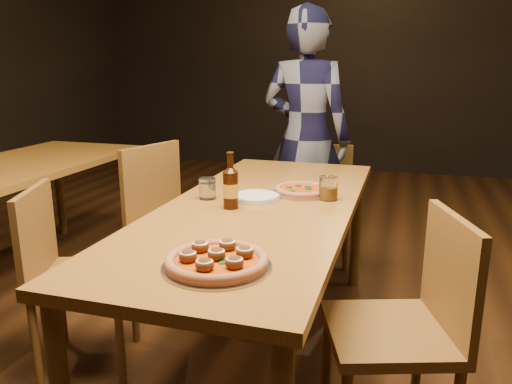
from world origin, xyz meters
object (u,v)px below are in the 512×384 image
(chair_main_nw, at_px, (84,275))
(chair_main_sw, at_px, (181,225))
(pizza_meatball, at_px, (217,260))
(water_glass, at_px, (207,188))
(beer_bottle, at_px, (231,189))
(chair_end, at_px, (323,203))
(chair_main_e, at_px, (389,330))
(plate_stack, at_px, (256,197))
(table_main, at_px, (259,220))
(amber_glass, at_px, (328,188))
(pizza_margherita, at_px, (302,190))
(diner, at_px, (306,138))

(chair_main_nw, bearing_deg, chair_main_sw, -34.11)
(pizza_meatball, height_order, water_glass, water_glass)
(beer_bottle, bearing_deg, chair_end, 82.76)
(chair_main_e, bearing_deg, plate_stack, -144.99)
(table_main, xyz_separation_m, chair_main_e, (0.59, -0.38, -0.23))
(chair_main_sw, xyz_separation_m, amber_glass, (0.84, -0.22, 0.33))
(pizza_meatball, xyz_separation_m, plate_stack, (-0.11, 0.78, -0.01))
(pizza_margherita, bearing_deg, chair_main_nw, -149.60)
(plate_stack, relative_size, amber_glass, 2.08)
(chair_main_sw, height_order, diner, diner)
(beer_bottle, distance_m, amber_glass, 0.46)
(amber_glass, height_order, diner, diner)
(chair_main_nw, height_order, plate_stack, chair_main_nw)
(pizza_margherita, distance_m, water_glass, 0.45)
(chair_main_e, bearing_deg, beer_bottle, -131.93)
(pizza_margherita, distance_m, amber_glass, 0.15)
(pizza_margherita, bearing_deg, diner, 100.50)
(pizza_margherita, xyz_separation_m, beer_bottle, (-0.24, -0.32, 0.07))
(pizza_margherita, distance_m, beer_bottle, 0.41)
(chair_main_e, xyz_separation_m, water_glass, (-0.84, 0.41, 0.35))
(chair_main_nw, height_order, amber_glass, chair_main_nw)
(table_main, bearing_deg, chair_end, 86.73)
(chair_end, bearing_deg, amber_glass, -87.35)
(pizza_meatball, height_order, pizza_margherita, pizza_meatball)
(chair_main_nw, distance_m, chair_end, 1.76)
(table_main, distance_m, diner, 1.31)
(chair_main_nw, distance_m, pizza_meatball, 0.97)
(chair_main_e, relative_size, water_glass, 9.44)
(chair_main_e, distance_m, pizza_margherita, 0.83)
(amber_glass, bearing_deg, chair_main_nw, -156.10)
(chair_main_nw, bearing_deg, chair_end, -47.92)
(pizza_meatball, bearing_deg, diner, 93.73)
(pizza_meatball, height_order, diner, diner)
(diner, bearing_deg, chair_main_sw, 71.14)
(chair_end, relative_size, plate_stack, 3.77)
(pizza_meatball, xyz_separation_m, diner, (-0.13, 2.00, 0.08))
(plate_stack, xyz_separation_m, amber_glass, (0.31, 0.09, 0.04))
(chair_main_sw, relative_size, chair_end, 1.14)
(table_main, distance_m, pizza_meatball, 0.71)
(chair_end, bearing_deg, plate_stack, -102.86)
(chair_end, bearing_deg, chair_main_sw, -133.10)
(chair_main_nw, relative_size, chair_main_sw, 0.92)
(chair_end, height_order, diner, diner)
(chair_main_sw, height_order, chair_main_e, chair_main_sw)
(table_main, height_order, chair_main_e, chair_main_e)
(amber_glass, bearing_deg, chair_main_sw, 165.42)
(pizza_margherita, bearing_deg, beer_bottle, -126.56)
(pizza_margherita, bearing_deg, pizza_meatball, -94.05)
(table_main, relative_size, pizza_meatball, 5.97)
(beer_bottle, height_order, diner, diner)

